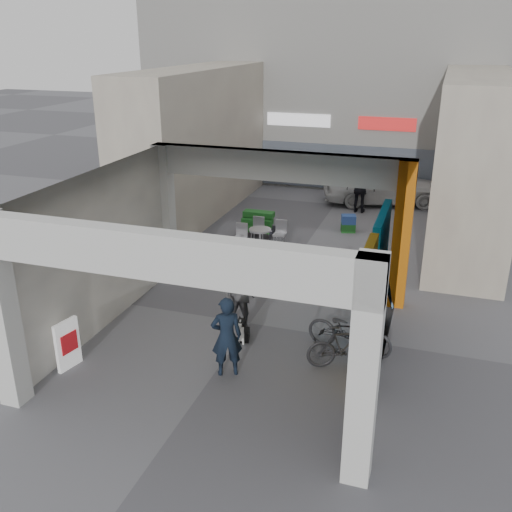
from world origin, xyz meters
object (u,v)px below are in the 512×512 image
(produce_stand, at_px, (257,227))
(man_back_turned, at_px, (239,295))
(white_van, at_px, (383,184))
(man_elderly, at_px, (373,293))
(cafe_set, at_px, (259,239))
(border_collie, at_px, (243,331))
(bicycle_front, at_px, (350,331))
(man_crates, at_px, (361,189))
(bicycle_rear, at_px, (345,346))
(man_with_dog, at_px, (227,337))

(produce_stand, xyz_separation_m, man_back_turned, (1.56, -6.00, 0.53))
(produce_stand, distance_m, white_van, 6.04)
(man_elderly, bearing_deg, white_van, 72.42)
(cafe_set, height_order, produce_stand, cafe_set)
(produce_stand, xyz_separation_m, border_collie, (1.79, -6.47, -0.06))
(border_collie, xyz_separation_m, man_back_turned, (-0.24, 0.46, 0.59))
(cafe_set, height_order, border_collie, cafe_set)
(border_collie, height_order, bicycle_front, bicycle_front)
(white_van, bearing_deg, man_crates, 140.27)
(man_back_turned, bearing_deg, produce_stand, 111.00)
(man_crates, height_order, bicycle_rear, man_crates)
(border_collie, relative_size, man_crates, 0.36)
(border_collie, height_order, man_with_dog, man_with_dog)
(man_with_dog, xyz_separation_m, bicycle_rear, (2.06, 0.95, -0.36))
(produce_stand, xyz_separation_m, white_van, (3.34, 5.01, 0.44))
(border_collie, distance_m, man_with_dog, 1.36)
(white_van, bearing_deg, produce_stand, 130.52)
(bicycle_front, xyz_separation_m, bicycle_rear, (0.00, -0.58, -0.02))
(man_crates, distance_m, bicycle_front, 9.85)
(bicycle_front, bearing_deg, man_with_dog, 136.33)
(cafe_set, xyz_separation_m, bicycle_rear, (3.59, -5.74, 0.15))
(man_back_turned, bearing_deg, man_crates, 89.61)
(bicycle_front, distance_m, bicycle_rear, 0.59)
(man_elderly, bearing_deg, produce_stand, 107.01)
(bicycle_front, bearing_deg, man_back_turned, 95.78)
(produce_stand, distance_m, man_with_dog, 7.96)
(produce_stand, relative_size, bicycle_front, 0.66)
(man_elderly, distance_m, bicycle_front, 1.17)
(border_collie, xyz_separation_m, white_van, (1.55, 11.48, 0.50))
(man_with_dog, relative_size, white_van, 0.37)
(man_with_dog, xyz_separation_m, man_elderly, (2.36, 2.58, 0.09))
(man_elderly, relative_size, bicycle_front, 1.01)
(cafe_set, xyz_separation_m, man_with_dog, (1.52, -6.69, 0.50))
(cafe_set, relative_size, bicycle_rear, 0.94)
(produce_stand, distance_m, bicycle_front, 7.34)
(man_crates, bearing_deg, produce_stand, 55.70)
(man_back_turned, relative_size, bicycle_rear, 1.13)
(bicycle_front, height_order, bicycle_rear, bicycle_front)
(man_crates, height_order, bicycle_front, man_crates)
(produce_stand, distance_m, bicycle_rear, 7.84)
(cafe_set, bearing_deg, white_van, 63.95)
(man_elderly, xyz_separation_m, bicycle_rear, (-0.30, -1.63, -0.45))
(border_collie, relative_size, white_van, 0.14)
(produce_stand, bearing_deg, man_back_turned, -59.06)
(border_collie, distance_m, white_van, 11.59)
(cafe_set, distance_m, man_elderly, 5.68)
(border_collie, relative_size, man_with_dog, 0.38)
(bicycle_rear, bearing_deg, bicycle_front, -23.19)
(cafe_set, distance_m, white_van, 6.72)
(border_collie, height_order, white_van, white_van)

